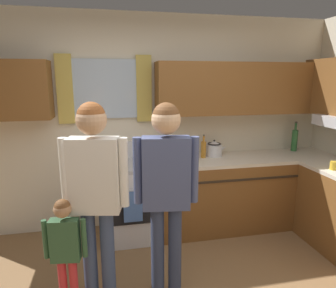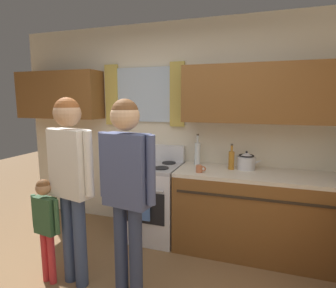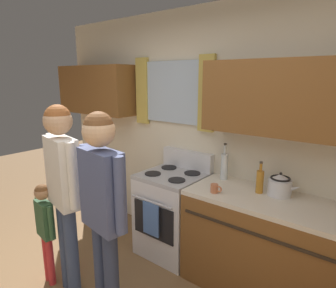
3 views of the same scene
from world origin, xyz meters
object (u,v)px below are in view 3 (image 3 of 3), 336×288
at_px(bottle_oil_amber, 260,181).
at_px(small_child, 45,223).
at_px(cup_terracotta, 215,188).
at_px(bottle_tall_clear, 224,166).
at_px(adult_in_plaid, 102,198).
at_px(stovetop_kettle, 280,185).
at_px(adult_holding_child, 63,179).
at_px(stove_oven, 173,211).

distance_m(bottle_oil_amber, small_child, 1.96).
distance_m(cup_terracotta, small_child, 1.56).
distance_m(bottle_tall_clear, small_child, 1.76).
bearing_deg(small_child, adult_in_plaid, 2.88).
bearing_deg(stovetop_kettle, adult_holding_child, -139.88).
bearing_deg(stovetop_kettle, stove_oven, -173.36).
relative_size(stove_oven, cup_terracotta, 10.11).
height_order(bottle_oil_amber, small_child, bottle_oil_amber).
bearing_deg(stove_oven, bottle_oil_amber, 4.50).
distance_m(cup_terracotta, adult_holding_child, 1.31).
distance_m(adult_holding_child, adult_in_plaid, 0.55).
relative_size(bottle_oil_amber, cup_terracotta, 2.63).
relative_size(bottle_oil_amber, bottle_tall_clear, 0.78).
distance_m(stove_oven, cup_terracotta, 0.79).
height_order(cup_terracotta, adult_in_plaid, adult_in_plaid).
relative_size(stove_oven, stovetop_kettle, 4.02).
relative_size(bottle_tall_clear, stovetop_kettle, 1.34).
height_order(stove_oven, small_child, stove_oven).
distance_m(bottle_tall_clear, adult_holding_child, 1.51).
height_order(stove_oven, cup_terracotta, stove_oven).
bearing_deg(bottle_tall_clear, cup_terracotta, -73.81).
height_order(bottle_tall_clear, cup_terracotta, bottle_tall_clear).
xyz_separation_m(stove_oven, cup_terracotta, (0.60, -0.17, 0.47)).
height_order(bottle_tall_clear, small_child, bottle_tall_clear).
xyz_separation_m(bottle_tall_clear, adult_in_plaid, (-0.29, -1.28, 0.01)).
bearing_deg(adult_in_plaid, cup_terracotta, 66.85).
xyz_separation_m(stove_oven, adult_holding_child, (-0.34, -1.06, 0.60)).
relative_size(stove_oven, bottle_oil_amber, 3.85).
height_order(adult_in_plaid, small_child, adult_in_plaid).
bearing_deg(stove_oven, bottle_tall_clear, 20.74).
distance_m(stovetop_kettle, small_child, 2.11).
relative_size(cup_terracotta, adult_holding_child, 0.06).
bearing_deg(small_child, cup_terracotta, 38.95).
bearing_deg(adult_in_plaid, stovetop_kettle, 54.89).
bearing_deg(small_child, stove_oven, 62.79).
relative_size(adult_holding_child, small_child, 1.72).
distance_m(bottle_tall_clear, adult_in_plaid, 1.32).
relative_size(bottle_oil_amber, adult_holding_child, 0.17).
bearing_deg(bottle_oil_amber, stove_oven, -175.50).
bearing_deg(bottle_oil_amber, small_child, -141.07).
bearing_deg(stove_oven, adult_holding_child, -107.84).
xyz_separation_m(bottle_tall_clear, adult_holding_child, (-0.84, -1.25, 0.02)).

